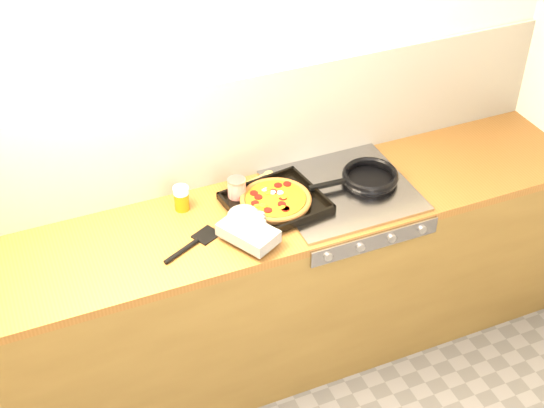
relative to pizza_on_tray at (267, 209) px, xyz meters
name	(u,v)px	position (x,y,z in m)	size (l,w,h in m)	color
room_shell	(223,133)	(-0.07, 0.32, 0.21)	(3.20, 3.20, 3.20)	white
counter_run	(251,292)	(-0.07, 0.03, -0.49)	(3.20, 0.62, 0.90)	brown
stovetop	(343,191)	(0.38, 0.03, -0.04)	(0.60, 0.56, 0.02)	#96969B
pizza_on_tray	(267,209)	(0.00, 0.00, 0.00)	(0.53, 0.51, 0.07)	black
frying_pan	(369,177)	(0.51, 0.04, -0.01)	(0.43, 0.27, 0.04)	black
tomato_can	(237,190)	(-0.08, 0.15, 0.01)	(0.10, 0.10, 0.11)	#9A0C11
juice_glass	(181,198)	(-0.32, 0.19, 0.01)	(0.09, 0.09, 0.11)	orange
wooden_spoon	(252,181)	(0.03, 0.25, -0.03)	(0.29, 0.11, 0.02)	#AA8748
black_spatula	(192,244)	(-0.36, -0.06, -0.04)	(0.28, 0.17, 0.02)	black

